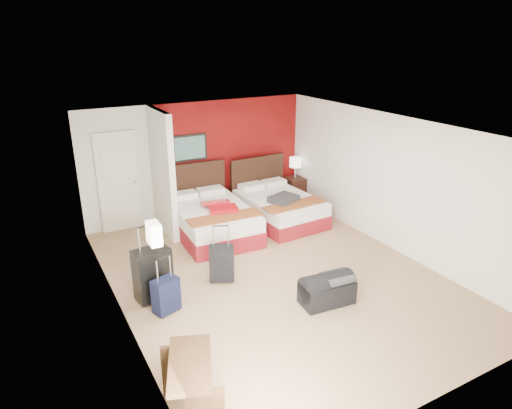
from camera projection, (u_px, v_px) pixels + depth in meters
ground at (274, 275)px, 7.69m from camera, size 6.50×6.50×0.00m
room_walls at (162, 194)px, 7.77m from camera, size 5.02×6.52×2.50m
red_accent_panel at (229, 156)px, 10.22m from camera, size 3.50×0.04×2.50m
partition_wall at (163, 174)px, 8.93m from camera, size 0.12×1.20×2.50m
entry_door at (118, 182)px, 9.15m from camera, size 0.82×0.06×2.05m
bed_left at (213, 222)px, 9.09m from camera, size 1.51×2.08×0.60m
bed_right at (280, 209)px, 9.78m from camera, size 1.42×1.96×0.57m
red_suitcase_open at (219, 206)px, 8.93m from camera, size 0.69×0.85×0.09m
jacket_bundle at (284, 199)px, 9.36m from camera, size 0.66×0.59×0.13m
nightstand at (294, 190)px, 10.94m from camera, size 0.43×0.43×0.59m
table_lamp at (295, 168)px, 10.74m from camera, size 0.35×0.35×0.50m
suitcase_black at (153, 276)px, 6.87m from camera, size 0.58×0.41×0.80m
suitcase_charcoal at (222, 265)px, 7.42m from camera, size 0.47×0.39×0.59m
suitcase_navy at (166, 297)px, 6.59m from camera, size 0.43×0.33×0.52m
duffel_bag at (327, 291)px, 6.84m from camera, size 0.83×0.50×0.40m
jacket_draped at (338, 277)px, 6.79m from camera, size 0.47×0.40×0.06m
desk at (192, 390)px, 4.74m from camera, size 0.72×0.96×0.72m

